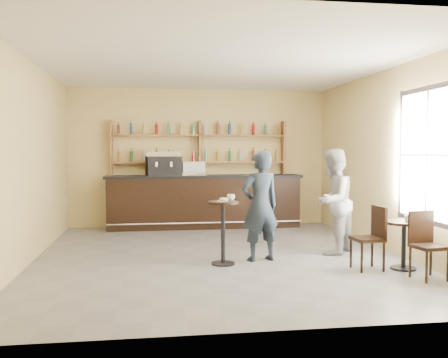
{
  "coord_description": "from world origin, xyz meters",
  "views": [
    {
      "loc": [
        -1.11,
        -8.18,
        1.77
      ],
      "look_at": [
        0.2,
        0.8,
        1.25
      ],
      "focal_mm": 40.0,
      "sensor_mm": 36.0,
      "label": 1
    }
  ],
  "objects": [
    {
      "name": "window_frame",
      "position": [
        2.99,
        -1.2,
        1.7
      ],
      "size": [
        0.04,
        1.7,
        2.1
      ],
      "primitive_type": null,
      "color": "black",
      "rests_on": "wall_right"
    },
    {
      "name": "chair_south",
      "position": [
        2.65,
        -1.89,
        0.46
      ],
      "size": [
        0.45,
        0.45,
        0.93
      ],
      "primitive_type": null,
      "rotation": [
        0.0,
        0.0,
        0.14
      ],
      "color": "black",
      "rests_on": "floor"
    },
    {
      "name": "napkin",
      "position": [
        -0.02,
        -0.59,
        0.99
      ],
      "size": [
        0.18,
        0.18,
        0.0
      ],
      "primitive_type": "cube",
      "rotation": [
        0.0,
        0.0,
        0.22
      ],
      "color": "white",
      "rests_on": "pedestal_table"
    },
    {
      "name": "pedestal_table",
      "position": [
        -0.02,
        -0.59,
        0.49
      ],
      "size": [
        0.55,
        0.55,
        0.99
      ],
      "primitive_type": null,
      "rotation": [
        0.0,
        0.0,
        0.17
      ],
      "color": "black",
      "rests_on": "floor"
    },
    {
      "name": "donut",
      "position": [
        -0.01,
        -0.6,
        1.01
      ],
      "size": [
        0.18,
        0.18,
        0.05
      ],
      "primitive_type": "torus",
      "rotation": [
        0.0,
        0.0,
        -0.34
      ],
      "color": "#C28847",
      "rests_on": "napkin"
    },
    {
      "name": "man_main",
      "position": [
        0.61,
        -0.4,
        0.88
      ],
      "size": [
        0.73,
        0.57,
        1.77
      ],
      "primitive_type": "imported",
      "rotation": [
        0.0,
        0.0,
        3.4
      ],
      "color": "black",
      "rests_on": "floor"
    },
    {
      "name": "wall_back",
      "position": [
        0.0,
        3.5,
        1.6
      ],
      "size": [
        7.0,
        0.0,
        7.0
      ],
      "primitive_type": "plane",
      "rotation": [
        1.57,
        0.0,
        0.0
      ],
      "color": "#D1B876",
      "rests_on": "floor"
    },
    {
      "name": "espresso_machine",
      "position": [
        -0.84,
        3.15,
        1.48
      ],
      "size": [
        0.82,
        0.59,
        0.54
      ],
      "primitive_type": null,
      "rotation": [
        0.0,
        0.0,
        0.14
      ],
      "color": "black",
      "rests_on": "bar_counter"
    },
    {
      "name": "liquor_bottles",
      "position": [
        0.0,
        3.37,
        1.98
      ],
      "size": [
        3.68,
        0.1,
        1.0
      ],
      "primitive_type": null,
      "color": "#8C5919",
      "rests_on": "shelf_unit"
    },
    {
      "name": "bar_counter",
      "position": [
        0.08,
        3.15,
        0.6
      ],
      "size": [
        4.45,
        0.87,
        1.21
      ],
      "primitive_type": null,
      "color": "black",
      "rests_on": "floor"
    },
    {
      "name": "wall_front",
      "position": [
        0.0,
        -3.5,
        1.6
      ],
      "size": [
        7.0,
        0.0,
        7.0
      ],
      "primitive_type": "plane",
      "rotation": [
        -1.57,
        0.0,
        0.0
      ],
      "color": "#D1B876",
      "rests_on": "floor"
    },
    {
      "name": "wall_right",
      "position": [
        3.0,
        0.0,
        1.6
      ],
      "size": [
        0.0,
        7.0,
        7.0
      ],
      "primitive_type": "plane",
      "rotation": [
        1.57,
        0.0,
        -1.57
      ],
      "color": "#D1B876",
      "rests_on": "floor"
    },
    {
      "name": "chair_west",
      "position": [
        2.05,
        -1.24,
        0.47
      ],
      "size": [
        0.43,
        0.43,
        0.95
      ],
      "primitive_type": null,
      "rotation": [
        0.0,
        0.0,
        -1.51
      ],
      "color": "black",
      "rests_on": "floor"
    },
    {
      "name": "floor",
      "position": [
        0.0,
        0.0,
        0.0
      ],
      "size": [
        7.0,
        7.0,
        0.0
      ],
      "primitive_type": "plane",
      "color": "slate",
      "rests_on": "ground"
    },
    {
      "name": "pastry_case",
      "position": [
        -0.16,
        3.15,
        1.36
      ],
      "size": [
        0.53,
        0.43,
        0.31
      ],
      "primitive_type": null,
      "rotation": [
        0.0,
        0.0,
        -0.02
      ],
      "color": "silver",
      "rests_on": "bar_counter"
    },
    {
      "name": "ceiling",
      "position": [
        0.0,
        0.0,
        3.2
      ],
      "size": [
        7.0,
        7.0,
        0.0
      ],
      "primitive_type": "plane",
      "rotation": [
        3.14,
        0.0,
        0.0
      ],
      "color": "white",
      "rests_on": "wall_back"
    },
    {
      "name": "patron_second",
      "position": [
        1.95,
        -0.05,
        0.9
      ],
      "size": [
        1.1,
        1.1,
        1.8
      ],
      "primitive_type": "imported",
      "rotation": [
        0.0,
        0.0,
        -2.33
      ],
      "color": "gray",
      "rests_on": "floor"
    },
    {
      "name": "cup_cafe",
      "position": [
        2.65,
        -1.29,
        0.76
      ],
      "size": [
        0.12,
        0.12,
        0.09
      ],
      "primitive_type": "imported",
      "rotation": [
        0.0,
        0.0,
        0.32
      ],
      "color": "white",
      "rests_on": "cafe_table"
    },
    {
      "name": "wall_left",
      "position": [
        -3.0,
        0.0,
        1.6
      ],
      "size": [
        0.0,
        7.0,
        7.0
      ],
      "primitive_type": "plane",
      "rotation": [
        1.57,
        0.0,
        1.57
      ],
      "color": "#D1B876",
      "rests_on": "floor"
    },
    {
      "name": "shelf_unit",
      "position": [
        0.0,
        3.37,
        1.81
      ],
      "size": [
        4.0,
        0.26,
        1.4
      ],
      "primitive_type": null,
      "color": "brown",
      "rests_on": "wall_back"
    },
    {
      "name": "window_pane",
      "position": [
        2.99,
        -1.2,
        1.7
      ],
      "size": [
        0.0,
        2.0,
        2.0
      ],
      "primitive_type": "plane",
      "rotation": [
        1.57,
        0.0,
        -1.57
      ],
      "color": "white",
      "rests_on": "wall_right"
    },
    {
      "name": "cup_pedestal",
      "position": [
        0.12,
        -0.49,
        1.04
      ],
      "size": [
        0.15,
        0.15,
        0.1
      ],
      "primitive_type": "imported",
      "rotation": [
        0.0,
        0.0,
        -0.22
      ],
      "color": "white",
      "rests_on": "pedestal_table"
    },
    {
      "name": "cafe_table",
      "position": [
        2.6,
        -1.29,
        0.36
      ],
      "size": [
        0.61,
        0.61,
        0.72
      ],
      "primitive_type": null,
      "rotation": [
        0.0,
        0.0,
        0.08
      ],
      "color": "black",
      "rests_on": "floor"
    }
  ]
}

